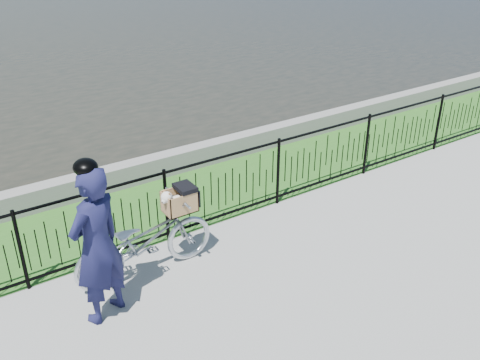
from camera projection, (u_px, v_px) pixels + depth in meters
ground at (290, 272)px, 7.16m from camera, size 120.00×120.00×0.00m
grass_strip at (194, 195)px, 9.08m from camera, size 60.00×2.00×0.01m
quay_wall at (167, 164)px, 9.73m from camera, size 60.00×0.30×0.40m
fence at (226, 188)px, 8.08m from camera, size 14.00×0.06×1.15m
bicycle_rig at (145, 240)px, 6.92m from camera, size 1.92×0.67×1.15m
cyclist at (97, 244)px, 5.97m from camera, size 0.84×0.72×2.02m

